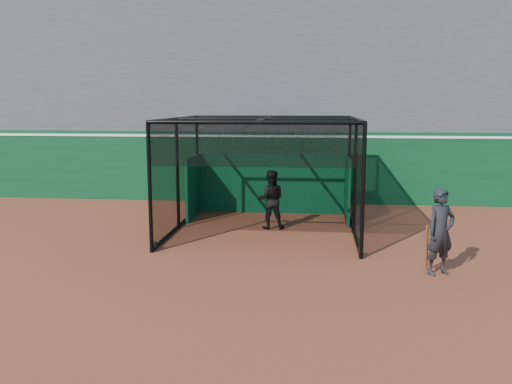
# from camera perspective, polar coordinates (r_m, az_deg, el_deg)

# --- Properties ---
(ground) EXTENTS (120.00, 120.00, 0.00)m
(ground) POSITION_cam_1_polar(r_m,az_deg,el_deg) (11.20, -1.32, -8.73)
(ground) COLOR brown
(ground) RESTS_ON ground
(outfield_wall) EXTENTS (50.00, 0.50, 2.50)m
(outfield_wall) POSITION_cam_1_polar(r_m,az_deg,el_deg) (19.24, 1.99, 2.77)
(outfield_wall) COLOR #0B3D1E
(outfield_wall) RESTS_ON ground
(grandstand) EXTENTS (50.00, 7.85, 8.95)m
(grandstand) POSITION_cam_1_polar(r_m,az_deg,el_deg) (22.90, 2.76, 11.80)
(grandstand) COLOR #4C4C4F
(grandstand) RESTS_ON ground
(batting_cage) EXTENTS (4.96, 5.22, 3.05)m
(batting_cage) POSITION_cam_1_polar(r_m,az_deg,el_deg) (14.79, 0.92, 1.74)
(batting_cage) COLOR black
(batting_cage) RESTS_ON ground
(batter) EXTENTS (0.86, 0.70, 1.65)m
(batter) POSITION_cam_1_polar(r_m,az_deg,el_deg) (15.11, 1.53, -0.79)
(batter) COLOR black
(batter) RESTS_ON ground
(on_deck_player) EXTENTS (0.78, 0.69, 1.78)m
(on_deck_player) POSITION_cam_1_polar(r_m,az_deg,el_deg) (11.65, 18.85, -3.99)
(on_deck_player) COLOR black
(on_deck_player) RESTS_ON ground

